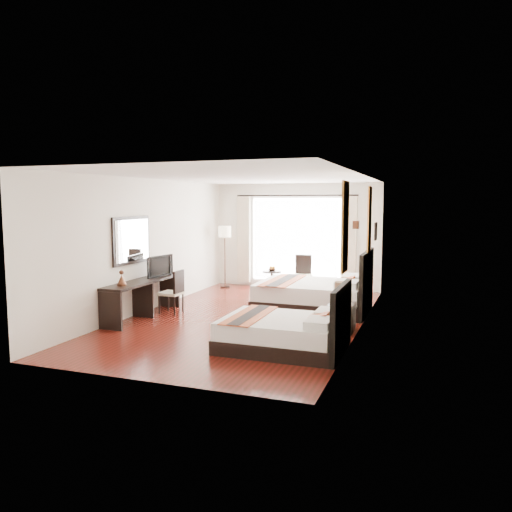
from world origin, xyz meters
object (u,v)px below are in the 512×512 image
(console_desk, at_px, (143,299))
(side_table, at_px, (272,282))
(window_chair, at_px, (302,281))
(table_lamp, at_px, (341,289))
(bed_far, at_px, (316,295))
(vase, at_px, (339,301))
(fruit_bowl, at_px, (272,270))
(television, at_px, (157,266))
(nightstand, at_px, (342,317))
(bed_near, at_px, (287,332))
(floor_lamp, at_px, (225,236))
(desk_chair, at_px, (172,300))

(console_desk, xyz_separation_m, side_table, (1.59, 3.53, -0.10))
(window_chair, bearing_deg, table_lamp, 21.62)
(bed_far, distance_m, side_table, 2.31)
(bed_far, relative_size, vase, 16.63)
(table_lamp, distance_m, fruit_bowl, 4.02)
(console_desk, height_order, television, television)
(nightstand, height_order, fruit_bowl, fruit_bowl)
(bed_near, distance_m, television, 3.78)
(nightstand, relative_size, floor_lamp, 0.32)
(table_lamp, bearing_deg, desk_chair, 176.27)
(nightstand, distance_m, desk_chair, 3.61)
(console_desk, xyz_separation_m, window_chair, (2.34, 3.72, -0.09))
(vase, bearing_deg, television, 173.67)
(bed_near, bearing_deg, table_lamp, 66.91)
(table_lamp, relative_size, floor_lamp, 0.24)
(desk_chair, relative_size, window_chair, 0.95)
(table_lamp, distance_m, console_desk, 3.97)
(nightstand, height_order, table_lamp, table_lamp)
(vase, distance_m, console_desk, 3.94)
(bed_near, relative_size, bed_far, 0.83)
(console_desk, relative_size, side_table, 3.97)
(vase, height_order, side_table, vase)
(television, bearing_deg, nightstand, -84.48)
(table_lamp, relative_size, console_desk, 0.18)
(side_table, distance_m, window_chair, 0.77)
(bed_far, height_order, desk_chair, bed_far)
(bed_far, bearing_deg, nightstand, -62.30)
(table_lamp, bearing_deg, side_table, 125.97)
(table_lamp, bearing_deg, fruit_bowl, 125.79)
(bed_near, relative_size, fruit_bowl, 9.13)
(table_lamp, xyz_separation_m, window_chair, (-1.60, 3.44, -0.48))
(table_lamp, bearing_deg, console_desk, -175.83)
(bed_near, xyz_separation_m, window_chair, (-1.00, 4.86, 0.01))
(nightstand, height_order, console_desk, console_desk)
(nightstand, relative_size, television, 0.69)
(bed_near, xyz_separation_m, television, (-3.31, 1.68, 0.70))
(bed_near, distance_m, fruit_bowl, 5.01)
(bed_near, relative_size, table_lamp, 4.89)
(side_table, bearing_deg, nightstand, -54.18)
(bed_far, relative_size, fruit_bowl, 11.05)
(bed_far, bearing_deg, bed_near, -86.19)
(table_lamp, xyz_separation_m, side_table, (-2.35, 3.24, -0.49))
(bed_near, height_order, table_lamp, bed_near)
(vase, distance_m, fruit_bowl, 4.16)
(bed_far, height_order, television, bed_far)
(nightstand, xyz_separation_m, television, (-3.94, 0.31, 0.72))
(bed_near, relative_size, floor_lamp, 1.15)
(television, bearing_deg, bed_far, -57.97)
(nightstand, bearing_deg, table_lamp, 115.22)
(nightstand, xyz_separation_m, vase, (-0.03, -0.12, 0.31))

